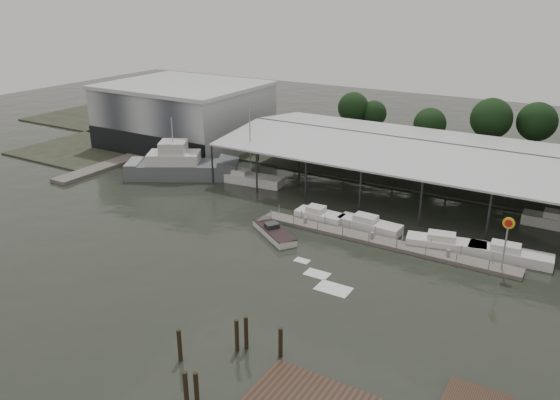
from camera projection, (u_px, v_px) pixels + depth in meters
The scene contains 17 objects.
ground at pixel (208, 247), 56.41m from camera, with size 200.00×200.00×0.00m, color #242921.
land_strip_far at pixel (365, 151), 90.02m from camera, with size 140.00×30.00×0.30m.
land_strip_west at pixel (136, 135), 99.56m from camera, with size 20.00×40.00×0.30m.
storage_warehouse at pixel (185, 114), 91.91m from camera, with size 24.50×20.50×10.50m.
covered_boat_shed at pixel (451, 150), 68.50m from camera, with size 58.24×24.00×6.96m.
trawler_dock at pixel (107, 166), 81.90m from camera, with size 3.00×18.00×0.50m.
floating_dock at pixel (381, 242), 57.17m from camera, with size 28.00×2.00×1.40m.
shell_fuel_sign at pixel (507, 234), 50.08m from camera, with size 1.10×0.18×5.55m.
grey_trawler at pixel (182, 166), 77.21m from camera, with size 15.94×12.02×8.84m.
white_sailboat at pixel (246, 178), 75.17m from camera, with size 10.41×3.67×12.03m.
speedboat_underway at pixel (272, 230), 59.46m from camera, with size 16.49×11.35×2.00m.
moored_cruiser_0 at pixel (319, 215), 62.78m from camera, with size 5.67×2.25×1.70m.
moored_cruiser_1 at pixel (369, 225), 60.31m from camera, with size 7.28×2.63×1.70m.
moored_cruiser_2 at pixel (445, 243), 55.86m from camera, with size 8.15×3.75×1.70m.
moored_cruiser_3 at pixel (509, 254), 53.55m from camera, with size 7.99×2.70×1.70m.
mooring_pilings at pixel (222, 358), 37.84m from camera, with size 6.22×7.92×3.34m.
horizon_tree_line at pixel (551, 129), 79.93m from camera, with size 67.72×11.52×10.20m.
Camera 1 is at (32.48, -39.88, 24.82)m, focal length 35.00 mm.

